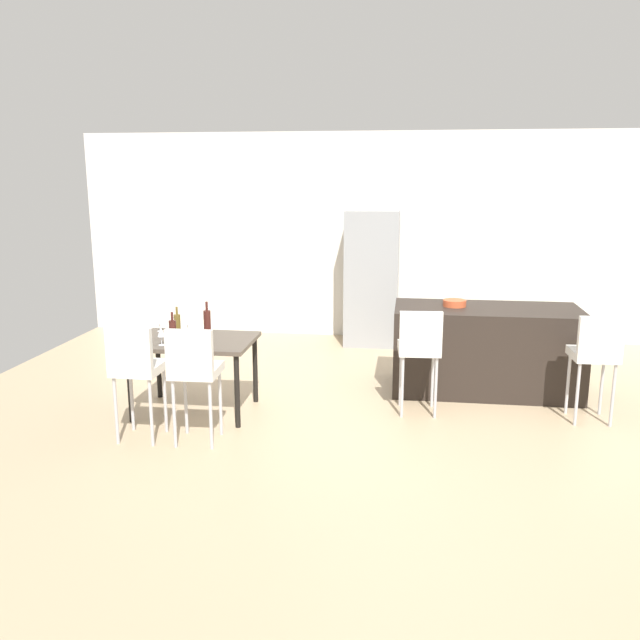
# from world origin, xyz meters

# --- Properties ---
(ground_plane) EXTENTS (10.00, 10.00, 0.00)m
(ground_plane) POSITION_xyz_m (0.00, 0.00, 0.00)
(ground_plane) COLOR tan
(back_wall) EXTENTS (10.00, 0.12, 2.90)m
(back_wall) POSITION_xyz_m (0.00, 3.00, 1.45)
(back_wall) COLOR silver
(back_wall) RESTS_ON ground_plane
(kitchen_island) EXTENTS (1.96, 0.90, 0.92)m
(kitchen_island) POSITION_xyz_m (0.61, 0.63, 0.46)
(kitchen_island) COLOR black
(kitchen_island) RESTS_ON ground_plane
(bar_chair_left) EXTENTS (0.42, 0.42, 1.05)m
(bar_chair_left) POSITION_xyz_m (-0.11, -0.20, 0.70)
(bar_chair_left) COLOR silver
(bar_chair_left) RESTS_ON ground_plane
(bar_chair_middle) EXTENTS (0.42, 0.42, 1.05)m
(bar_chair_middle) POSITION_xyz_m (1.51, -0.20, 0.70)
(bar_chair_middle) COLOR silver
(bar_chair_middle) RESTS_ON ground_plane
(dining_table) EXTENTS (1.16, 0.83, 0.74)m
(dining_table) POSITION_xyz_m (-2.29, -0.43, 0.66)
(dining_table) COLOR #4C4238
(dining_table) RESTS_ON ground_plane
(dining_chair_near) EXTENTS (0.40, 0.40, 1.05)m
(dining_chair_near) POSITION_xyz_m (-2.56, -1.21, 0.70)
(dining_chair_near) COLOR silver
(dining_chair_near) RESTS_ON ground_plane
(dining_chair_far) EXTENTS (0.41, 0.41, 1.05)m
(dining_chair_far) POSITION_xyz_m (-2.03, -1.21, 0.70)
(dining_chair_far) COLOR silver
(dining_chair_far) RESTS_ON ground_plane
(wine_bottle_right) EXTENTS (0.06, 0.06, 0.30)m
(wine_bottle_right) POSITION_xyz_m (-2.49, -0.34, 0.86)
(wine_bottle_right) COLOR brown
(wine_bottle_right) RESTS_ON dining_table
(wine_bottle_far) EXTENTS (0.07, 0.07, 0.32)m
(wine_bottle_far) POSITION_xyz_m (-2.24, -0.16, 0.86)
(wine_bottle_far) COLOR #471E19
(wine_bottle_far) RESTS_ON dining_table
(wine_bottle_left) EXTENTS (0.07, 0.07, 0.29)m
(wine_bottle_left) POSITION_xyz_m (-2.46, -0.53, 0.85)
(wine_bottle_left) COLOR #471E19
(wine_bottle_left) RESTS_ON dining_table
(wine_glass_middle) EXTENTS (0.07, 0.07, 0.17)m
(wine_glass_middle) POSITION_xyz_m (-2.44, -0.16, 0.86)
(wine_glass_middle) COLOR silver
(wine_glass_middle) RESTS_ON dining_table
(wine_glass_near) EXTENTS (0.07, 0.07, 0.17)m
(wine_glass_near) POSITION_xyz_m (-2.74, -0.16, 0.86)
(wine_glass_near) COLOR silver
(wine_glass_near) RESTS_ON dining_table
(wine_glass_end) EXTENTS (0.07, 0.07, 0.17)m
(wine_glass_end) POSITION_xyz_m (-2.51, -0.70, 0.86)
(wine_glass_end) COLOR silver
(wine_glass_end) RESTS_ON dining_table
(refrigerator) EXTENTS (0.72, 0.68, 1.84)m
(refrigerator) POSITION_xyz_m (-0.74, 2.56, 0.92)
(refrigerator) COLOR #939699
(refrigerator) RESTS_ON ground_plane
(fruit_bowl) EXTENTS (0.25, 0.25, 0.07)m
(fruit_bowl) POSITION_xyz_m (0.26, 0.66, 0.96)
(fruit_bowl) COLOR #C6512D
(fruit_bowl) RESTS_ON kitchen_island
(potted_plant) EXTENTS (0.41, 0.41, 0.61)m
(potted_plant) POSITION_xyz_m (1.63, 2.55, 0.36)
(potted_plant) COLOR beige
(potted_plant) RESTS_ON ground_plane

